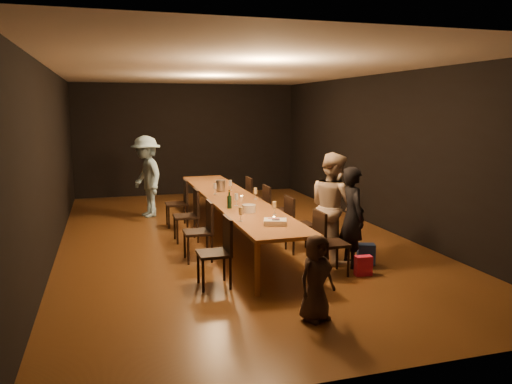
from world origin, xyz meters
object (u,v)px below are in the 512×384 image
object	(u,v)px
chair_right_2	(276,210)
ice_bucket	(221,185)
chair_right_1	(300,224)
man_blue	(147,176)
woman_birthday	(352,217)
child	(316,278)
plate_stack	(249,208)
champagne_bottle	(229,199)
chair_left_2	(186,215)
woman_tan	(333,207)
birthday_cake	(275,222)
chair_right_0	(332,243)
chair_left_0	(214,252)
table	(232,200)
chair_left_3	(177,203)
chair_left_1	(198,231)
chair_right_3	(258,199)

from	to	relation	value
chair_right_2	ice_bucket	size ratio (longest dim) A/B	4.45
chair_right_1	man_blue	distance (m)	4.15
woman_birthday	child	size ratio (longest dim) A/B	1.54
plate_stack	champagne_bottle	xyz separation A→B (m)	(-0.22, 0.38, 0.09)
chair_right_1	chair_right_2	xyz separation A→B (m)	(0.00, 1.20, 0.00)
plate_stack	ice_bucket	world-z (taller)	ice_bucket
chair_left_2	man_blue	bearing A→B (deg)	11.93
woman_tan	champagne_bottle	world-z (taller)	woman_tan
child	birthday_cake	xyz separation A→B (m)	(0.03, 1.52, 0.30)
child	champagne_bottle	bearing A→B (deg)	75.36
woman_tan	child	distance (m)	2.30
chair_right_0	woman_birthday	distance (m)	0.61
chair_right_1	plate_stack	xyz separation A→B (m)	(-0.92, -0.15, 0.34)
chair_right_0	chair_left_0	distance (m)	1.70
table	chair_left_3	world-z (taller)	chair_left_3
man_blue	birthday_cake	size ratio (longest dim) A/B	4.66
chair_right_1	champagne_bottle	size ratio (longest dim) A/B	3.02
chair_left_2	child	size ratio (longest dim) A/B	0.95
chair_right_2	chair_left_1	distance (m)	2.08
table	chair_right_2	xyz separation A→B (m)	(0.85, 0.00, -0.24)
table	ice_bucket	bearing A→B (deg)	92.90
chair_right_0	man_blue	distance (m)	5.20
chair_right_1	chair_left_0	world-z (taller)	same
woman_birthday	man_blue	bearing A→B (deg)	32.34
chair_left_0	child	world-z (taller)	child
chair_right_0	woman_birthday	bearing A→B (deg)	120.96
woman_tan	chair_right_1	bearing A→B (deg)	17.59
chair_right_1	chair_left_3	bearing A→B (deg)	-144.69
ice_bucket	chair_right_2	bearing A→B (deg)	-41.03
chair_left_0	champagne_bottle	distance (m)	1.60
chair_right_1	chair_left_1	distance (m)	1.70
chair_left_0	chair_right_1	bearing A→B (deg)	-54.78
chair_left_0	man_blue	bearing A→B (deg)	5.90
chair_right_0	chair_left_2	world-z (taller)	same
table	chair_left_1	xyz separation A→B (m)	(-0.85, -1.20, -0.24)
chair_left_0	chair_left_1	world-z (taller)	same
chair_right_0	ice_bucket	size ratio (longest dim) A/B	4.45
woman_tan	child	xyz separation A→B (m)	(-1.13, -1.97, -0.36)
chair_right_0	champagne_bottle	distance (m)	1.88
chair_left_1	woman_birthday	world-z (taller)	woman_birthday
chair_right_0	chair_right_2	distance (m)	2.40
chair_left_0	man_blue	distance (m)	4.74
table	birthday_cake	xyz separation A→B (m)	(0.06, -2.25, 0.08)
chair_right_2	chair_right_3	xyz separation A→B (m)	(0.00, 1.20, 0.00)
chair_left_1	plate_stack	distance (m)	0.87
chair_right_3	chair_left_1	bearing A→B (deg)	-35.31
woman_tan	man_blue	size ratio (longest dim) A/B	0.96
woman_birthday	woman_tan	xyz separation A→B (m)	(-0.16, 0.33, 0.09)
chair_left_3	woman_tan	distance (m)	3.62
chair_right_0	woman_tan	bearing A→B (deg)	153.65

